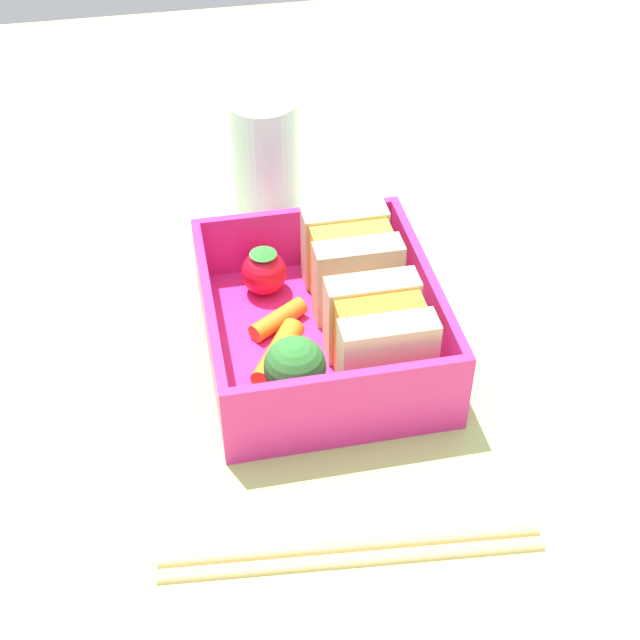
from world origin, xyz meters
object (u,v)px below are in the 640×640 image
carrot_stick_left (278,319)px  chopstick_pair (352,551)px  broccoli_floret (295,368)px  strawberry_far_left (264,271)px  sandwich_center_left (379,337)px  sandwich_left (351,262)px  drinking_glass (265,160)px  carrot_stick_far_left (278,354)px

carrot_stick_left → chopstick_pair: bearing=3.4°
carrot_stick_left → broccoli_floret: size_ratio=0.86×
broccoli_floret → carrot_stick_left: bearing=179.2°
strawberry_far_left → carrot_stick_left: 4.17cm
sandwich_center_left → carrot_stick_left: (-5.46, -5.44, -2.25)cm
sandwich_left → drinking_glass: size_ratio=0.61×
carrot_stick_left → sandwich_left: bearing=112.8°
strawberry_far_left → broccoli_floret: 11.30cm
strawberry_far_left → carrot_stick_left: bearing=4.2°
sandwich_left → carrot_stick_far_left: sandwich_left is taller
strawberry_far_left → carrot_stick_left: strawberry_far_left is taller
sandwich_left → strawberry_far_left: sandwich_left is taller
sandwich_center_left → carrot_stick_far_left: (-2.03, -6.00, -2.11)cm
sandwich_left → sandwich_center_left: size_ratio=1.00×
carrot_stick_far_left → carrot_stick_left: bearing=170.7°
carrot_stick_far_left → drinking_glass: (-18.71, 2.13, 2.96)cm
broccoli_floret → sandwich_center_left: bearing=107.5°
carrot_stick_far_left → chopstick_pair: carrot_stick_far_left is taller
sandwich_left → broccoli_floret: 10.99cm
drinking_glass → carrot_stick_left: bearing=-5.9°
sandwich_left → carrot_stick_far_left: (5.71, -6.00, -2.11)cm
strawberry_far_left → broccoli_floret: (11.23, 0.19, 1.29)cm
carrot_stick_far_left → chopstick_pair: size_ratio=0.26×
chopstick_pair → strawberry_far_left: bearing=-176.5°
carrot_stick_left → sandwich_center_left: bearing=44.9°
broccoli_floret → drinking_glass: drinking_glass is taller
drinking_glass → carrot_stick_far_left: bearing=-6.5°
sandwich_center_left → strawberry_far_left: sandwich_center_left is taller
sandwich_center_left → carrot_stick_left: bearing=-135.1°
broccoli_floret → drinking_glass: (-22.49, 1.67, 0.72)cm
carrot_stick_left → broccoli_floret: (7.20, -0.11, 2.36)cm
strawberry_far_left → carrot_stick_left: size_ratio=0.89×
sandwich_left → drinking_glass: bearing=-163.4°
strawberry_far_left → carrot_stick_far_left: strawberry_far_left is taller
chopstick_pair → drinking_glass: drinking_glass is taller
chopstick_pair → broccoli_floret: bearing=-173.7°
sandwich_center_left → chopstick_pair: size_ratio=0.29×
sandwich_left → drinking_glass: 13.59cm
sandwich_center_left → broccoli_floret: 5.82cm
sandwich_center_left → strawberry_far_left: bearing=-148.8°
strawberry_far_left → chopstick_pair: size_ratio=0.18×
strawberry_far_left → drinking_glass: (-11.26, 1.87, 2.02)cm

